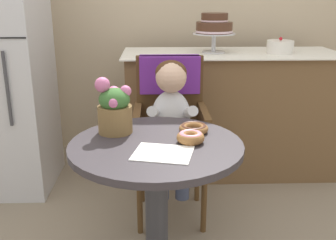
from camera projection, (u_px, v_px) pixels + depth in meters
cafe_table at (157, 189)px, 1.69m from camera, size 0.72×0.72×0.72m
wicker_chair at (171, 111)px, 2.34m from camera, size 0.42×0.45×0.95m
seated_child at (172, 113)px, 2.18m from camera, size 0.27×0.32×0.73m
paper_napkin at (164, 153)px, 1.52m from camera, size 0.26×0.23×0.00m
donut_front at (195, 128)px, 1.75m from camera, size 0.13×0.13×0.04m
donut_mid at (192, 137)px, 1.62m from camera, size 0.12×0.12×0.04m
flower_vase at (115, 108)px, 1.72m from camera, size 0.16×0.15×0.25m
display_counter at (230, 112)px, 2.96m from camera, size 1.56×0.62×0.90m
tiered_cake_stand at (215, 27)px, 2.77m from camera, size 0.30×0.30×0.27m
round_layer_cake at (281, 47)px, 2.78m from camera, size 0.19×0.19×0.11m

